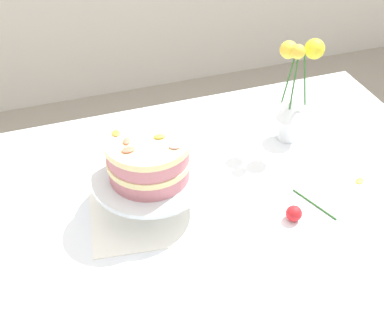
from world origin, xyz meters
TOP-DOWN VIEW (x-y plane):
  - dining_table at (0.00, -0.03)m, footprint 1.40×1.00m
  - linen_napkin at (-0.17, 0.04)m, footprint 0.36×0.36m
  - cake_stand at (-0.17, 0.04)m, footprint 0.29×0.29m
  - layer_cake at (-0.17, 0.04)m, footprint 0.21×0.21m
  - flower_vase at (0.30, 0.19)m, footprint 0.11×0.10m
  - fallen_rose at (0.16, -0.12)m, footprint 0.13×0.14m
  - loose_petal_1 at (0.40, -0.05)m, footprint 0.03×0.03m

SIDE VIEW (x-z plane):
  - dining_table at x=0.00m, z-range 0.28..1.02m
  - linen_napkin at x=-0.17m, z-range 0.74..0.74m
  - loose_petal_1 at x=0.40m, z-range 0.74..0.74m
  - fallen_rose at x=0.16m, z-range 0.74..0.78m
  - cake_stand at x=-0.17m, z-range 0.77..0.87m
  - flower_vase at x=0.30m, z-range 0.72..1.05m
  - layer_cake at x=-0.17m, z-range 0.84..0.96m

